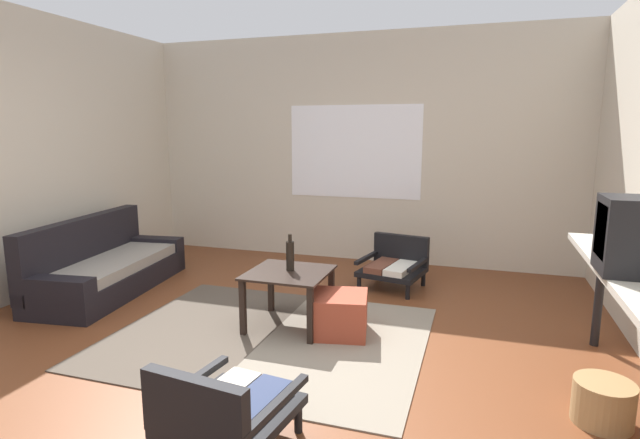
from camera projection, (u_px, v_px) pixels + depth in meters
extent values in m
plane|color=brown|center=(245.00, 365.00, 3.40)|extent=(7.80, 7.80, 0.00)
cube|color=beige|center=(356.00, 149.00, 6.02)|extent=(5.60, 0.12, 2.70)
cube|color=white|center=(354.00, 152.00, 5.97)|extent=(1.60, 0.01, 1.10)
cube|color=#4C4238|center=(202.00, 327.00, 4.05)|extent=(1.18, 1.97, 0.01)
cube|color=gray|center=(342.00, 346.00, 3.69)|extent=(1.18, 1.97, 0.01)
cube|color=black|center=(112.00, 279.00, 4.95)|extent=(0.90, 1.85, 0.23)
cube|color=gray|center=(114.00, 263.00, 4.92)|extent=(0.78, 1.66, 0.10)
cube|color=black|center=(84.00, 248.00, 4.95)|extent=(0.36, 1.78, 0.61)
cube|color=black|center=(153.00, 253.00, 5.71)|extent=(0.71, 0.26, 0.38)
cube|color=black|center=(55.00, 299.00, 4.17)|extent=(0.71, 0.26, 0.38)
cube|color=black|center=(289.00, 272.00, 3.99)|extent=(0.63, 0.62, 0.02)
cube|color=black|center=(271.00, 287.00, 4.37)|extent=(0.04, 0.04, 0.45)
cube|color=black|center=(331.00, 293.00, 4.20)|extent=(0.04, 0.04, 0.45)
cube|color=black|center=(243.00, 308.00, 3.86)|extent=(0.04, 0.04, 0.45)
cube|color=black|center=(310.00, 316.00, 3.69)|extent=(0.04, 0.04, 0.45)
cylinder|color=black|center=(408.00, 292.00, 4.72)|extent=(0.04, 0.04, 0.15)
cylinder|color=black|center=(359.00, 284.00, 4.96)|extent=(0.04, 0.04, 0.15)
cylinder|color=black|center=(423.00, 279.00, 5.12)|extent=(0.04, 0.04, 0.15)
cylinder|color=black|center=(378.00, 272.00, 5.37)|extent=(0.04, 0.04, 0.15)
cube|color=black|center=(392.00, 272.00, 5.02)|extent=(0.68, 0.66, 0.05)
cube|color=silver|center=(401.00, 268.00, 4.95)|extent=(0.29, 0.52, 0.06)
cube|color=brown|center=(382.00, 266.00, 5.05)|extent=(0.29, 0.52, 0.06)
cube|color=black|center=(401.00, 249.00, 5.21)|extent=(0.59, 0.18, 0.31)
cube|color=black|center=(418.00, 264.00, 4.87)|extent=(0.15, 0.55, 0.04)
cube|color=black|center=(367.00, 257.00, 5.14)|extent=(0.15, 0.55, 0.04)
cylinder|color=black|center=(225.00, 398.00, 2.84)|extent=(0.04, 0.04, 0.16)
cylinder|color=black|center=(298.00, 418.00, 2.64)|extent=(0.04, 0.04, 0.16)
cube|color=black|center=(232.00, 415.00, 2.49)|extent=(0.62, 0.67, 0.05)
cube|color=beige|center=(218.00, 398.00, 2.53)|extent=(0.25, 0.57, 0.06)
cube|color=#2D3856|center=(250.00, 407.00, 2.45)|extent=(0.25, 0.57, 0.06)
cube|color=black|center=(195.00, 410.00, 2.21)|extent=(0.55, 0.14, 0.30)
cube|color=black|center=(190.00, 383.00, 2.57)|extent=(0.12, 0.61, 0.04)
cube|color=black|center=(276.00, 406.00, 2.36)|extent=(0.12, 0.61, 0.04)
cube|color=#993D28|center=(339.00, 315.00, 3.89)|extent=(0.50, 0.50, 0.33)
cylinder|color=black|center=(599.00, 294.00, 3.65)|extent=(0.06, 0.06, 0.79)
cube|color=black|center=(601.00, 230.00, 2.65)|extent=(0.01, 0.25, 0.29)
cylinder|color=brown|center=(626.00, 237.00, 3.06)|extent=(0.23, 0.23, 0.21)
cylinder|color=brown|center=(629.00, 212.00, 3.03)|extent=(0.09, 0.09, 0.11)
cylinder|color=black|center=(290.00, 256.00, 4.00)|extent=(0.07, 0.07, 0.24)
cylinder|color=black|center=(290.00, 238.00, 3.98)|extent=(0.03, 0.03, 0.06)
cylinder|color=#9E7A4C|center=(603.00, 402.00, 2.72)|extent=(0.32, 0.32, 0.24)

